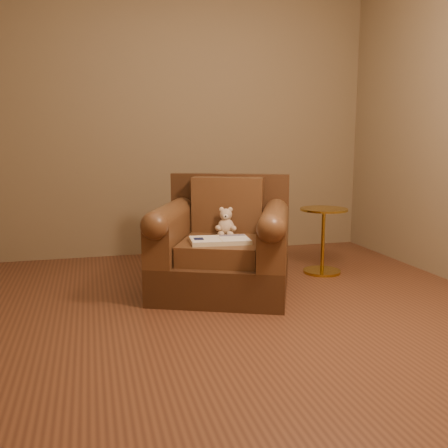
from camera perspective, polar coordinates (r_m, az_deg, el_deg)
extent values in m
plane|color=brown|center=(3.31, 0.59, -10.66)|extent=(4.00, 4.00, 0.00)
cube|color=#816E4F|center=(5.07, -5.66, 11.84)|extent=(4.00, 0.02, 2.70)
cube|color=#422816|center=(3.81, -0.19, -5.79)|extent=(1.26, 1.23, 0.27)
cube|color=#422816|center=(4.12, 0.65, 1.59)|extent=(0.93, 0.47, 0.60)
cube|color=brown|center=(3.72, -0.30, -2.88)|extent=(0.79, 0.85, 0.15)
cube|color=brown|center=(3.99, 0.41, 2.23)|extent=(0.58, 0.37, 0.44)
cube|color=brown|center=(3.78, -6.14, -1.46)|extent=(0.51, 0.83, 0.31)
cube|color=brown|center=(3.66, 5.72, -1.80)|extent=(0.51, 0.83, 0.31)
cylinder|color=brown|center=(3.75, -6.19, 0.87)|extent=(0.51, 0.83, 0.19)
cylinder|color=brown|center=(3.63, 5.76, 0.60)|extent=(0.51, 0.83, 0.19)
ellipsoid|color=#D1B492|center=(3.87, 0.22, -0.35)|extent=(0.13, 0.12, 0.14)
sphere|color=#D1B492|center=(3.86, 0.22, 1.07)|extent=(0.09, 0.09, 0.09)
ellipsoid|color=#D1B492|center=(3.86, -0.27, 1.67)|extent=(0.04, 0.02, 0.04)
ellipsoid|color=#D1B492|center=(3.86, 0.72, 1.67)|extent=(0.04, 0.02, 0.04)
ellipsoid|color=beige|center=(3.82, 0.20, 0.85)|extent=(0.04, 0.03, 0.04)
sphere|color=black|center=(3.80, 0.19, 0.89)|extent=(0.01, 0.01, 0.01)
ellipsoid|color=#D1B492|center=(3.82, -0.71, -0.48)|extent=(0.04, 0.08, 0.04)
ellipsoid|color=#D1B492|center=(3.81, 1.09, -0.49)|extent=(0.04, 0.08, 0.04)
ellipsoid|color=#D1B492|center=(3.80, -0.35, -1.15)|extent=(0.05, 0.08, 0.04)
ellipsoid|color=#D1B492|center=(3.80, 0.70, -1.16)|extent=(0.05, 0.08, 0.04)
cube|color=beige|center=(3.59, -0.49, -1.91)|extent=(0.44, 0.29, 0.03)
cube|color=white|center=(3.57, -2.16, -1.71)|extent=(0.23, 0.27, 0.00)
cube|color=white|center=(3.60, 1.17, -1.60)|extent=(0.23, 0.27, 0.00)
cube|color=beige|center=(3.58, -0.49, -1.64)|extent=(0.03, 0.25, 0.00)
cube|color=#0F1638|center=(3.56, -2.92, -1.70)|extent=(0.08, 0.10, 0.00)
cube|color=slate|center=(3.69, 0.90, -1.30)|extent=(0.19, 0.07, 0.00)
cylinder|color=gold|center=(4.46, 11.12, -5.33)|extent=(0.32, 0.32, 0.02)
cylinder|color=gold|center=(4.40, 11.23, -1.91)|extent=(0.03, 0.03, 0.53)
cylinder|color=gold|center=(4.35, 11.35, 1.64)|extent=(0.41, 0.41, 0.02)
cylinder|color=gold|center=(4.36, 11.35, 1.47)|extent=(0.03, 0.03, 0.02)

